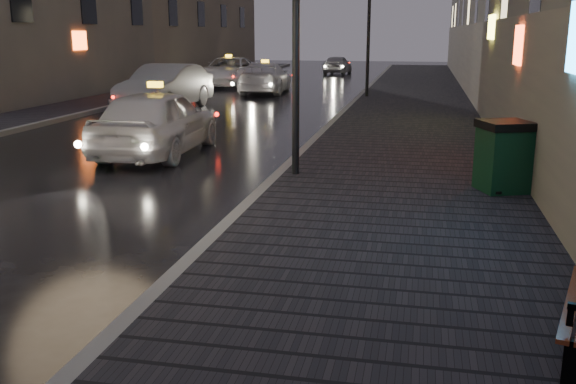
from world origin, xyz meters
name	(u,v)px	position (x,y,z in m)	size (l,w,h in m)	color
ground	(36,289)	(0.00, 0.00, 0.00)	(120.00, 120.00, 0.00)	black
sidewalk	(414,101)	(3.90, 21.00, 0.07)	(4.60, 58.00, 0.15)	black
curb	(356,100)	(1.50, 21.00, 0.07)	(0.20, 58.00, 0.15)	slate
sidewalk_far	(131,95)	(-8.70, 21.00, 0.07)	(2.40, 58.00, 0.15)	black
curb_far	(158,96)	(-7.40, 21.00, 0.07)	(0.20, 58.00, 0.15)	slate
lamp_far	(369,17)	(1.85, 22.00, 3.49)	(0.36, 0.36, 5.28)	black
trash_bin	(503,156)	(5.66, 5.38, 0.77)	(1.04, 1.04, 1.23)	#0D311B
taxi_near	(157,121)	(-1.92, 8.10, 0.80)	(1.88, 4.69, 1.60)	silver
car_left_mid	(165,87)	(-5.29, 16.82, 0.84)	(1.78, 5.11, 1.68)	gray
taxi_mid	(265,78)	(-3.20, 24.10, 0.72)	(2.02, 4.97, 1.44)	silver
taxi_far	(229,72)	(-6.12, 27.76, 0.77)	(2.56, 5.56, 1.55)	white
car_far	(337,65)	(-1.68, 39.04, 0.64)	(1.52, 3.77, 1.28)	#9C9CA4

